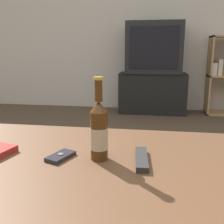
# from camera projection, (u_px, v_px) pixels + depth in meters

# --- Properties ---
(back_wall) EXTENTS (8.00, 0.05, 2.60)m
(back_wall) POSITION_uv_depth(u_px,v_px,m) (139.00, 16.00, 3.63)
(back_wall) COLOR beige
(back_wall) RESTS_ON ground_plane
(coffee_table) EXTENTS (1.35, 0.77, 0.47)m
(coffee_table) POSITION_uv_depth(u_px,v_px,m) (90.00, 176.00, 0.93)
(coffee_table) COLOR brown
(coffee_table) RESTS_ON ground_plane
(tv_stand) EXTENTS (0.89, 0.38, 0.54)m
(tv_stand) POSITION_uv_depth(u_px,v_px,m) (152.00, 93.00, 3.58)
(tv_stand) COLOR black
(tv_stand) RESTS_ON ground_plane
(television) EXTENTS (0.72, 0.43, 0.66)m
(television) POSITION_uv_depth(u_px,v_px,m) (154.00, 48.00, 3.44)
(television) COLOR black
(television) RESTS_ON tv_stand
(bookshelf) EXTENTS (0.41, 0.30, 1.02)m
(bookshelf) POSITION_uv_depth(u_px,v_px,m) (224.00, 73.00, 3.43)
(bookshelf) COLOR tan
(bookshelf) RESTS_ON ground_plane
(beer_bottle) EXTENTS (0.06, 0.06, 0.29)m
(beer_bottle) POSITION_uv_depth(u_px,v_px,m) (99.00, 131.00, 0.90)
(beer_bottle) COLOR #47280F
(beer_bottle) RESTS_ON coffee_table
(cell_phone) EXTENTS (0.09, 0.12, 0.02)m
(cell_phone) POSITION_uv_depth(u_px,v_px,m) (60.00, 157.00, 0.92)
(cell_phone) COLOR #232328
(cell_phone) RESTS_ON coffee_table
(remote_control) EXTENTS (0.05, 0.19, 0.02)m
(remote_control) POSITION_uv_depth(u_px,v_px,m) (142.00, 159.00, 0.90)
(remote_control) COLOR #282828
(remote_control) RESTS_ON coffee_table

